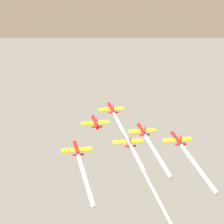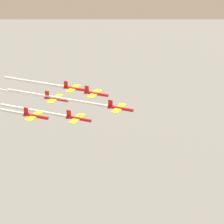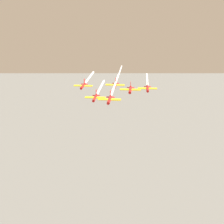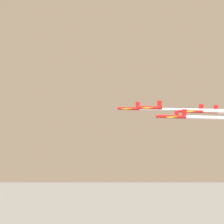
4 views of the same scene
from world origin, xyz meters
The scene contains 9 objects.
jet_0 centered at (35.13, 8.97, 167.54)m, with size 9.89×9.36×3.30m.
jet_1 centered at (47.68, 0.02, 168.37)m, with size 9.89×9.36×3.30m.
jet_2 centered at (49.05, 15.60, 164.32)m, with size 9.89×9.36×3.30m.
jet_3 centered at (60.24, -8.93, 165.68)m, with size 9.89×9.36×3.30m.
jet_4 centered at (61.61, 6.65, 167.06)m, with size 9.89×9.36×3.30m.
jet_5 centered at (62.98, 22.22, 166.29)m, with size 9.89×9.36×3.30m.
smoke_trail_0 centered at (61.27, 6.68, 167.49)m, with size 43.36×4.75×0.95m.
smoke_trail_2 centered at (67.84, 13.95, 164.28)m, with size 28.67×3.62×1.12m.
smoke_trail_3 centered at (79.09, -10.59, 165.63)m, with size 28.79×3.66×1.15m.
Camera 2 is at (-16.56, 179.34, 244.82)m, focal length 85.00 mm.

